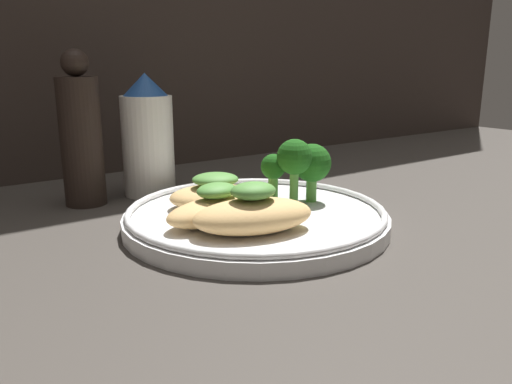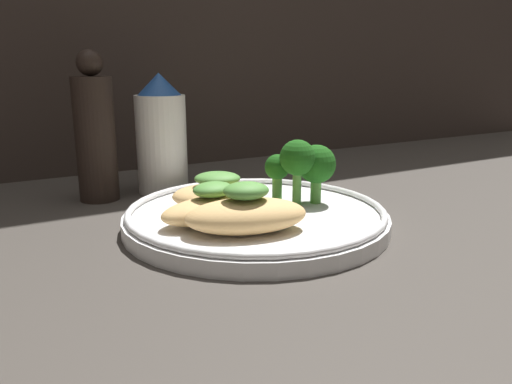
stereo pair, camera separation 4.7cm
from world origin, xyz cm
name	(u,v)px [view 2 (the right image)]	position (x,y,z in cm)	size (l,w,h in cm)	color
ground_plane	(256,232)	(0.00, 0.00, -0.50)	(180.00, 180.00, 1.00)	#3D3833
plate	(256,217)	(0.00, 0.00, 0.99)	(24.86, 24.86, 2.00)	white
grilled_meat_front	(246,213)	(-3.47, -4.49, 3.02)	(11.35, 8.03, 4.28)	tan
grilled_meat_middle	(214,207)	(-4.72, -0.78, 2.79)	(10.21, 5.36, 3.66)	tan
grilled_meat_back	(218,194)	(-2.35, 3.42, 2.78)	(10.69, 9.56, 3.52)	tan
broccoli_bunch	(303,164)	(5.57, 0.35, 5.47)	(6.43, 5.33, 6.59)	#4C8E38
sauce_bottle	(161,136)	(-3.04, 17.33, 6.72)	(5.92, 5.92, 14.04)	white
pepper_grinder	(95,134)	(-10.63, 17.33, 7.53)	(4.38, 4.38, 16.56)	black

